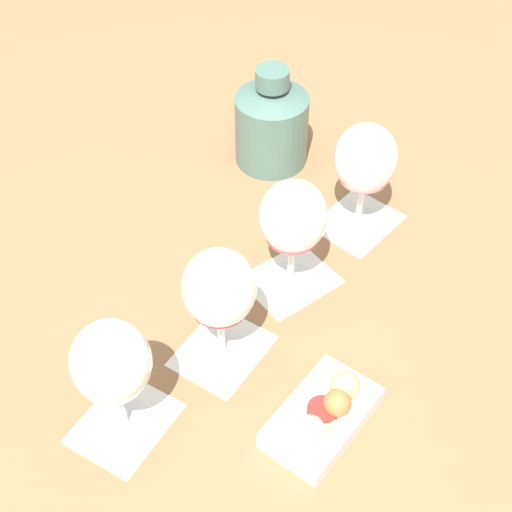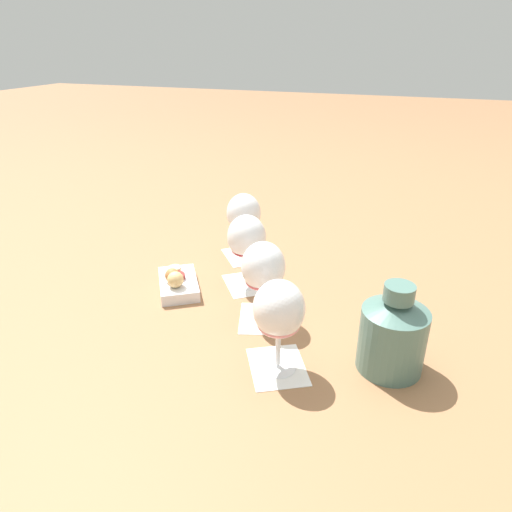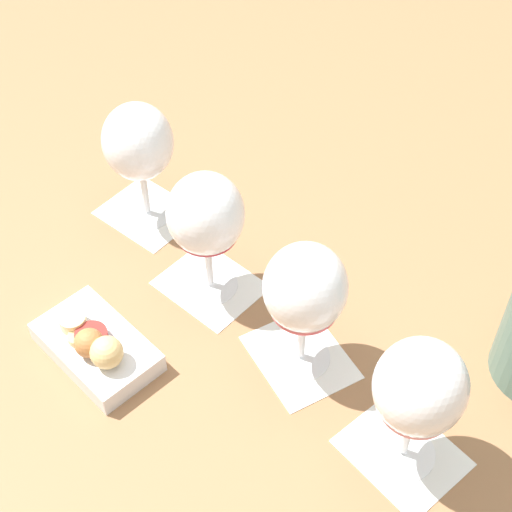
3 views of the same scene
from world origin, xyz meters
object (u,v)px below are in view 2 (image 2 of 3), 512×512
object	(u,v)px
ceramic_vase	(393,333)
wine_glass_3	(244,216)
wine_glass_0	(279,313)
wine_glass_2	(247,240)
snack_dish	(177,282)
wine_glass_1	(263,270)

from	to	relation	value
ceramic_vase	wine_glass_3	bearing A→B (deg)	50.12
wine_glass_0	wine_glass_2	distance (m)	0.30
wine_glass_3	wine_glass_0	bearing A→B (deg)	-151.61
wine_glass_3	snack_dish	world-z (taller)	wine_glass_3
ceramic_vase	snack_dish	distance (m)	0.49
wine_glass_1	wine_glass_2	world-z (taller)	same
wine_glass_1	wine_glass_3	world-z (taller)	same
wine_glass_0	wine_glass_3	xyz separation A→B (m)	(0.40, 0.21, -0.00)
wine_glass_3	snack_dish	size ratio (longest dim) A/B	1.03
wine_glass_2	snack_dish	xyz separation A→B (m)	(-0.08, 0.14, -0.09)
wine_glass_0	wine_glass_3	distance (m)	0.45
wine_glass_0	wine_glass_2	bearing A→B (deg)	30.85
wine_glass_1	wine_glass_3	bearing A→B (deg)	28.34
wine_glass_1	wine_glass_2	bearing A→B (deg)	33.28
wine_glass_2	snack_dish	bearing A→B (deg)	119.64
wine_glass_3	snack_dish	bearing A→B (deg)	160.30
ceramic_vase	wine_glass_1	bearing A→B (deg)	75.01
wine_glass_1	wine_glass_2	distance (m)	0.15
wine_glass_2	snack_dish	world-z (taller)	wine_glass_2
wine_glass_1	wine_glass_3	xyz separation A→B (m)	(0.26, 0.14, -0.00)
wine_glass_1	snack_dish	xyz separation A→B (m)	(0.05, 0.22, -0.09)
wine_glass_2	snack_dish	distance (m)	0.18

